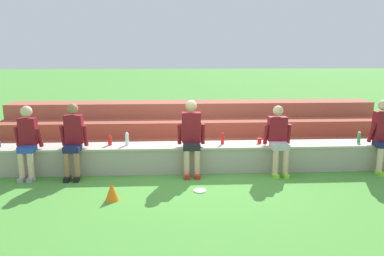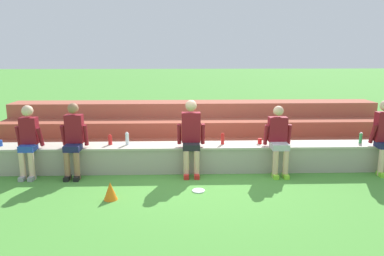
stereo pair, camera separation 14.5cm
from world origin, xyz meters
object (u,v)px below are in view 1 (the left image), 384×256
at_px(person_right_of_center, 278,138).
at_px(water_bottle_center_gap, 127,139).
at_px(person_far_left, 27,140).
at_px(sports_cone, 112,192).
at_px(water_bottle_near_left, 110,140).
at_px(person_far_right, 382,134).
at_px(frisbee, 200,191).
at_px(plastic_cup_middle, 259,141).
at_px(water_bottle_mid_right, 359,137).
at_px(person_center, 191,135).
at_px(water_bottle_mid_left, 223,139).
at_px(person_left_of_center, 73,138).

xyz_separation_m(person_right_of_center, water_bottle_center_gap, (-3.02, 0.31, -0.07)).
relative_size(person_far_left, sports_cone, 4.63).
bearing_deg(water_bottle_near_left, person_far_right, -3.71).
height_order(water_bottle_near_left, sports_cone, water_bottle_near_left).
xyz_separation_m(water_bottle_near_left, frisbee, (1.74, -1.21, -0.63)).
bearing_deg(plastic_cup_middle, water_bottle_mid_right, -0.28).
bearing_deg(water_bottle_mid_right, plastic_cup_middle, 179.72).
xyz_separation_m(person_far_left, sports_cone, (1.76, -1.20, -0.60)).
distance_m(person_center, water_bottle_mid_left, 0.71).
bearing_deg(water_bottle_mid_left, sports_cone, -143.67).
xyz_separation_m(person_far_left, water_bottle_near_left, (1.50, 0.34, -0.11)).
xyz_separation_m(person_far_right, water_bottle_center_gap, (-5.11, 0.34, -0.12)).
xyz_separation_m(water_bottle_near_left, water_bottle_mid_right, (5.16, -0.03, 0.01)).
relative_size(person_left_of_center, plastic_cup_middle, 13.00).
distance_m(person_left_of_center, plastic_cup_middle, 3.72).
height_order(water_bottle_near_left, plastic_cup_middle, water_bottle_near_left).
bearing_deg(person_far_left, water_bottle_near_left, 12.79).
height_order(water_bottle_center_gap, water_bottle_mid_left, water_bottle_center_gap).
height_order(person_far_left, plastic_cup_middle, person_far_left).
distance_m(person_far_right, sports_cone, 5.37).
bearing_deg(sports_cone, frisbee, 12.33).
relative_size(water_bottle_center_gap, frisbee, 1.17).
bearing_deg(sports_cone, person_far_right, 12.83).
distance_m(person_right_of_center, water_bottle_mid_left, 1.11).
relative_size(person_left_of_center, person_far_right, 0.98).
distance_m(person_far_left, person_left_of_center, 0.86).
xyz_separation_m(water_bottle_near_left, plastic_cup_middle, (3.06, -0.02, -0.04)).
bearing_deg(sports_cone, person_far_left, 145.78).
bearing_deg(water_bottle_near_left, water_bottle_mid_left, -1.17).
relative_size(water_bottle_near_left, water_bottle_mid_right, 0.93).
bearing_deg(water_bottle_near_left, frisbee, -34.85).
bearing_deg(water_bottle_mid_left, person_right_of_center, -14.34).
bearing_deg(water_bottle_mid_right, person_far_left, -177.35).
distance_m(frisbee, sports_cone, 1.52).
distance_m(person_right_of_center, frisbee, 1.99).
height_order(person_far_left, sports_cone, person_far_left).
bearing_deg(person_far_left, plastic_cup_middle, 3.99).
distance_m(water_bottle_mid_right, frisbee, 3.67).
bearing_deg(water_bottle_center_gap, sports_cone, -93.10).
xyz_separation_m(person_far_left, person_far_right, (6.96, -0.01, 0.03)).
bearing_deg(frisbee, person_left_of_center, 159.33).
height_order(person_left_of_center, plastic_cup_middle, person_left_of_center).
bearing_deg(water_bottle_near_left, person_center, -10.21).
height_order(plastic_cup_middle, frisbee, plastic_cup_middle).
distance_m(person_far_right, water_bottle_center_gap, 5.13).
bearing_deg(frisbee, plastic_cup_middle, 42.16).
bearing_deg(water_bottle_mid_right, sports_cone, -162.90).
relative_size(person_far_left, water_bottle_mid_right, 6.23).
relative_size(person_far_left, water_bottle_near_left, 6.73).
xyz_separation_m(water_bottle_mid_left, sports_cone, (-2.03, -1.49, -0.50)).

